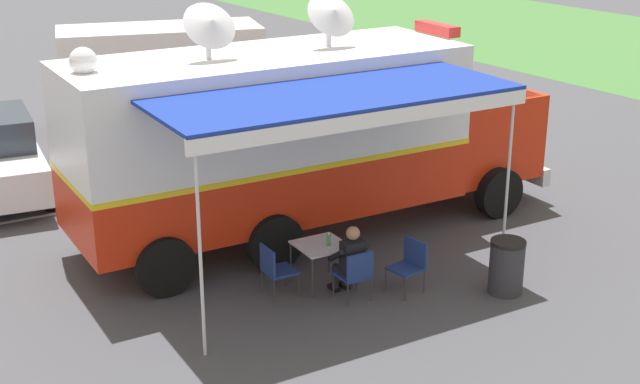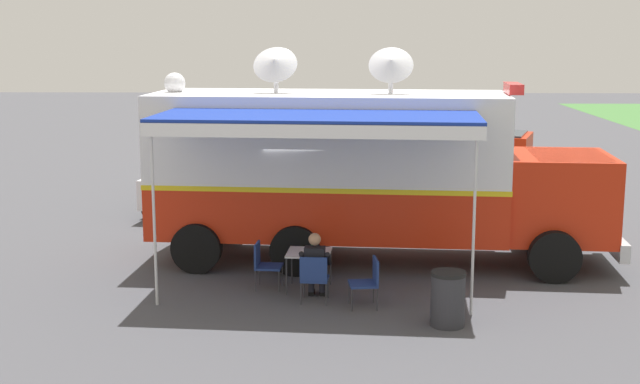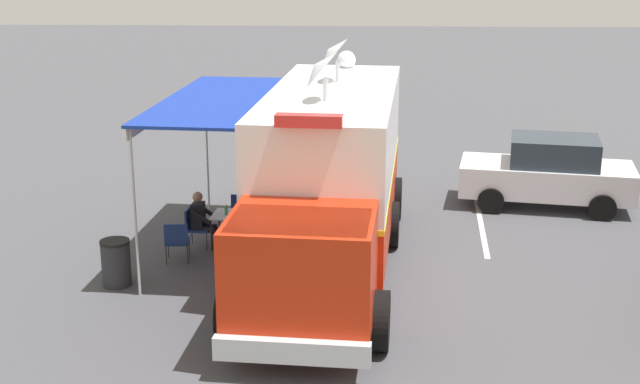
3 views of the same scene
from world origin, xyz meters
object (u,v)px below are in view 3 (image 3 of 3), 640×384
folding_chair_beside_table (241,211)px  trash_bin (116,263)px  car_behind_truck (548,172)px  folding_table (232,216)px  seated_responder (202,219)px  water_bottle (226,210)px  folding_chair_spare_by_truck (177,239)px  folding_chair_at_table (194,224)px  command_truck (327,173)px

folding_chair_beside_table → trash_bin: bearing=57.9°
trash_bin → car_behind_truck: bearing=-149.3°
folding_table → folding_chair_beside_table: bearing=-95.5°
folding_table → seated_responder: bearing=12.3°
water_bottle → folding_chair_spare_by_truck: (0.88, 1.00, -0.32)m
folding_chair_at_table → folding_chair_beside_table: same height
folding_chair_beside_table → seated_responder: size_ratio=0.70×
folding_table → folding_chair_at_table: folding_chair_at_table is taller
trash_bin → car_behind_truck: car_behind_truck is taller
command_truck → folding_table: bearing=-27.1°
folding_chair_beside_table → trash_bin: trash_bin is taller
car_behind_truck → folding_chair_spare_by_truck: bearing=27.1°
seated_responder → car_behind_truck: bearing=-157.3°
folding_table → water_bottle: bearing=36.6°
folding_chair_at_table → seated_responder: seated_responder is taller
water_bottle → car_behind_truck: bearing=-156.3°
water_bottle → folding_chair_at_table: 0.77m
folding_table → folding_chair_beside_table: size_ratio=0.99×
command_truck → folding_chair_spare_by_truck: size_ratio=11.09×
folding_table → trash_bin: (1.91, 2.33, -0.22)m
folding_chair_beside_table → seated_responder: bearing=54.8°
folding_table → seated_responder: seated_responder is taller
command_truck → folding_chair_spare_by_truck: bearing=-0.0°
folding_table → trash_bin: 3.02m
command_truck → folding_chair_spare_by_truck: 3.40m
folding_chair_at_table → folding_chair_spare_by_truck: 0.97m
folding_chair_at_table → folding_table: bearing=-171.5°
command_truck → folding_chair_at_table: (2.90, -0.96, -1.43)m
command_truck → folding_chair_at_table: command_truck is taller
folding_chair_at_table → folding_chair_beside_table: (-0.88, -0.97, 0.00)m
car_behind_truck → folding_table: bearing=23.5°
folding_chair_spare_by_truck → trash_bin: trash_bin is taller
folding_chair_at_table → car_behind_truck: car_behind_truck is taller
folding_chair_beside_table → trash_bin: size_ratio=0.96×
seated_responder → folding_table: bearing=-167.7°
command_truck → folding_chair_beside_table: (2.02, -1.92, -1.43)m
folding_chair_spare_by_truck → trash_bin: size_ratio=0.96×
folding_chair_at_table → folding_chair_spare_by_truck: same height
command_truck → car_behind_truck: bearing=-141.2°
car_behind_truck → trash_bin: bearing=30.7°
command_truck → car_behind_truck: size_ratio=2.17×
folding_chair_at_table → seated_responder: (-0.19, 0.01, 0.14)m
water_bottle → folding_chair_beside_table: water_bottle is taller
command_truck → seated_responder: 3.15m
command_truck → water_bottle: 2.66m
trash_bin → seated_responder: bearing=-120.7°
folding_chair_spare_by_truck → trash_bin: bearing=53.5°
folding_table → folding_chair_spare_by_truck: size_ratio=0.99×
command_truck → folding_chair_beside_table: size_ratio=11.09×
folding_table → folding_chair_beside_table: folding_chair_beside_table is taller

